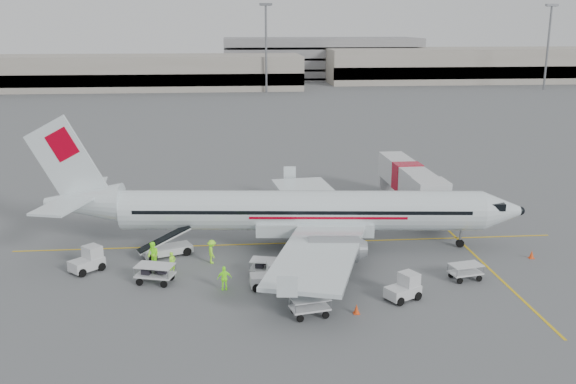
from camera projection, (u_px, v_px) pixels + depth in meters
name	position (u px, v px, depth m)	size (l,w,h in m)	color
ground	(290.00, 243.00, 52.42)	(360.00, 360.00, 0.00)	#56595B
stripe_lead	(290.00, 243.00, 52.42)	(44.00, 0.20, 0.01)	yellow
stripe_cross	(495.00, 274.00, 45.95)	(0.20, 20.00, 0.01)	yellow
terminal_west	(97.00, 73.00, 172.92)	(110.00, 22.00, 9.00)	gray
terminal_east	(472.00, 65.00, 196.93)	(90.00, 26.00, 10.00)	gray
parking_garage	(320.00, 56.00, 206.90)	(62.00, 24.00, 14.00)	slate
treeline	(242.00, 66.00, 220.16)	(300.00, 3.00, 6.00)	black
mast_center	(266.00, 49.00, 163.67)	(3.20, 1.20, 22.00)	slate
mast_east	(548.00, 48.00, 170.29)	(3.20, 1.20, 22.00)	slate
aircraft	(302.00, 184.00, 50.24)	(37.66, 29.52, 10.38)	white
jet_bridge	(407.00, 186.00, 61.64)	(3.18, 16.94, 4.45)	silver
belt_loader	(167.00, 239.00, 49.29)	(4.97, 1.86, 2.69)	silver
tug_fore	(403.00, 287.00, 41.50)	(2.25, 1.29, 1.74)	silver
tug_mid	(267.00, 275.00, 43.36)	(2.30, 1.32, 1.78)	silver
tug_aft	(86.00, 260.00, 46.20)	(2.34, 1.34, 1.81)	silver
cart_loaded_a	(267.00, 267.00, 45.59)	(2.29, 1.35, 1.19)	silver
cart_loaded_b	(155.00, 274.00, 44.22)	(2.55, 1.51, 1.33)	silver
cart_empty_a	(310.00, 307.00, 39.21)	(2.35, 1.39, 1.23)	silver
cart_empty_b	(465.00, 272.00, 44.83)	(2.20, 1.30, 1.15)	silver
cone_nose	(532.00, 254.00, 48.97)	(0.40, 0.40, 0.65)	#EF4715
cone_port	(246.00, 205.00, 62.11)	(0.42, 0.42, 0.69)	#EF4715
cone_stbd	(357.00, 309.00, 39.62)	(0.39, 0.39, 0.64)	#EF4715
crew_a	(172.00, 263.00, 45.95)	(0.58, 0.38, 1.58)	#93FA24
crew_b	(153.00, 255.00, 47.10)	(0.92, 0.72, 1.90)	#93FA24
crew_c	(212.00, 252.00, 47.85)	(1.16, 0.67, 1.80)	#93FA24
crew_d	(224.00, 278.00, 43.01)	(0.98, 0.41, 1.68)	#93FA24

